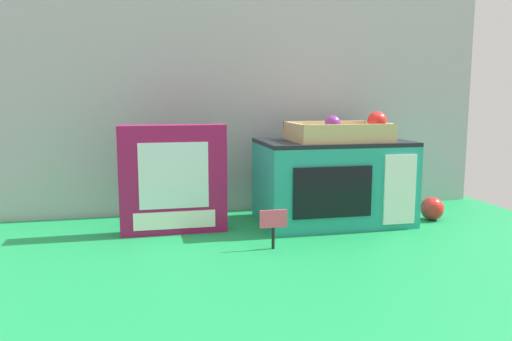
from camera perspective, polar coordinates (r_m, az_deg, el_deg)
ground_plane at (r=1.51m, az=1.24°, el=-6.28°), size 1.70×1.70×0.00m
display_back_panel at (r=1.70m, az=-0.71°, el=8.32°), size 1.61×0.03×0.76m
toy_microwave at (r=1.57m, az=8.50°, el=-1.18°), size 0.44×0.29×0.25m
food_groups_crate at (r=1.53m, az=9.42°, el=4.16°), size 0.28×0.21×0.09m
cookie_set_box at (r=1.44m, az=-9.22°, el=-0.98°), size 0.29×0.07×0.30m
price_sign at (r=1.28m, az=1.95°, el=-5.87°), size 0.07×0.01×0.10m
loose_toy_apple at (r=1.67m, az=19.04°, el=-4.03°), size 0.07×0.07×0.07m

